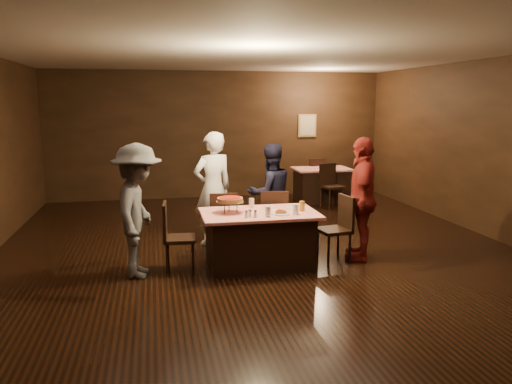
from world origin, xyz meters
TOP-DOWN VIEW (x-y plane):
  - room at (0.00, 0.01)m, footprint 10.00×10.04m
  - main_table at (-0.15, -0.34)m, footprint 1.60×1.00m
  - back_table at (2.24, 3.94)m, footprint 1.30×0.90m
  - chair_far_left at (-0.55, 0.41)m, footprint 0.45×0.45m
  - chair_far_right at (0.25, 0.41)m, footprint 0.50×0.50m
  - chair_end_left at (-1.25, -0.34)m, footprint 0.45×0.45m
  - chair_end_right at (0.95, -0.34)m, footprint 0.47×0.47m
  - chair_back_near at (2.24, 3.24)m, footprint 0.51×0.51m
  - chair_back_far at (2.24, 4.54)m, footprint 0.48×0.48m
  - diner_white_jacket at (-0.64, 0.91)m, footprint 0.77×0.64m
  - diner_navy_hoodie at (0.28, 0.82)m, footprint 0.91×0.79m
  - diner_grey_knit at (-1.78, -0.41)m, footprint 0.80×1.21m
  - diner_red_shirt at (1.38, -0.30)m, footprint 0.83×1.13m
  - pizza_stand at (-0.55, -0.29)m, footprint 0.38×0.38m
  - plate_with_slice at (0.10, -0.52)m, footprint 0.25×0.25m
  - plate_empty at (0.40, -0.19)m, footprint 0.25×0.25m
  - glass_front_left at (-0.10, -0.64)m, footprint 0.08×0.08m
  - glass_front_right at (0.30, -0.59)m, footprint 0.08×0.08m
  - glass_amber at (0.45, -0.39)m, footprint 0.08×0.08m
  - glass_back at (-0.20, -0.04)m, footprint 0.08×0.08m
  - condiments at (-0.33, -0.62)m, footprint 0.17×0.10m
  - napkin_center at (0.15, -0.34)m, footprint 0.19×0.19m
  - napkin_left at (-0.30, -0.39)m, footprint 0.21×0.21m

SIDE VIEW (x-z plane):
  - main_table at x=-0.15m, z-range 0.00..0.77m
  - back_table at x=2.24m, z-range 0.00..0.77m
  - chair_far_left at x=-0.55m, z-range 0.00..0.95m
  - chair_far_right at x=0.25m, z-range 0.00..0.95m
  - chair_end_left at x=-1.25m, z-range 0.00..0.95m
  - chair_end_right at x=0.95m, z-range 0.00..0.95m
  - chair_back_near at x=2.24m, z-range 0.00..0.95m
  - chair_back_far at x=2.24m, z-range 0.00..0.95m
  - napkin_center at x=0.15m, z-range 0.77..0.78m
  - napkin_left at x=-0.30m, z-range 0.77..0.78m
  - plate_empty at x=0.40m, z-range 0.77..0.78m
  - plate_with_slice at x=0.10m, z-range 0.76..0.83m
  - diner_navy_hoodie at x=0.28m, z-range 0.00..1.62m
  - condiments at x=-0.33m, z-range 0.77..0.87m
  - glass_front_left at x=-0.10m, z-range 0.77..0.91m
  - glass_front_right at x=0.30m, z-range 0.77..0.91m
  - glass_amber at x=0.45m, z-range 0.77..0.91m
  - glass_back at x=-0.20m, z-range 0.77..0.91m
  - diner_grey_knit at x=-1.78m, z-range 0.00..1.76m
  - diner_red_shirt at x=1.38m, z-range 0.00..1.79m
  - diner_white_jacket at x=-0.64m, z-range 0.00..1.82m
  - pizza_stand at x=-0.55m, z-range 0.84..1.06m
  - room at x=0.00m, z-range 0.63..3.65m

